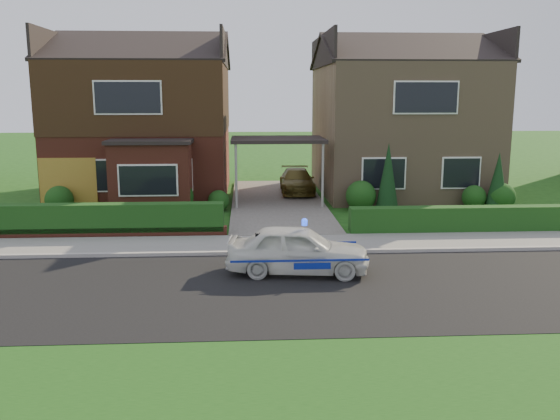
{
  "coord_description": "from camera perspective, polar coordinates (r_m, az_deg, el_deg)",
  "views": [
    {
      "loc": [
        -1.31,
        -13.36,
        4.52
      ],
      "look_at": [
        -0.34,
        3.5,
        1.22
      ],
      "focal_mm": 38.0,
      "sensor_mm": 36.0,
      "label": 1
    }
  ],
  "objects": [
    {
      "name": "grass_verge",
      "position": [
        9.6,
        5.17,
        -17.08
      ],
      "size": [
        60.0,
        4.0,
        0.01
      ],
      "primitive_type": "cube",
      "color": "#174412",
      "rests_on": "ground"
    },
    {
      "name": "house_left",
      "position": [
        27.64,
        -12.79,
        9.32
      ],
      "size": [
        7.5,
        9.53,
        7.25
      ],
      "color": "brown",
      "rests_on": "ground"
    },
    {
      "name": "potted_plant_a",
      "position": [
        21.77,
        -23.92,
        -0.89
      ],
      "size": [
        0.44,
        0.35,
        0.74
      ],
      "primitive_type": "imported",
      "rotation": [
        0.0,
        0.0,
        0.24
      ],
      "color": "gray",
      "rests_on": "ground"
    },
    {
      "name": "potted_plant_b",
      "position": [
        20.44,
        -6.58,
        -0.61
      ],
      "size": [
        0.58,
        0.56,
        0.82
      ],
      "primitive_type": "imported",
      "rotation": [
        0.0,
        0.0,
        0.94
      ],
      "color": "gray",
      "rests_on": "ground"
    },
    {
      "name": "hedge_left",
      "position": [
        19.86,
        -16.29,
        -2.54
      ],
      "size": [
        7.5,
        0.55,
        0.9
      ],
      "primitive_type": "cube",
      "color": "black",
      "rests_on": "ground"
    },
    {
      "name": "conifer_b",
      "position": [
        24.88,
        20.22,
        2.48
      ],
      "size": [
        0.9,
        0.9,
        2.2
      ],
      "primitive_type": "cone",
      "color": "black",
      "rests_on": "ground"
    },
    {
      "name": "kerb",
      "position": [
        17.06,
        1.22,
        -4.09
      ],
      "size": [
        60.0,
        0.16,
        0.12
      ],
      "primitive_type": "cube",
      "color": "#9E9993",
      "rests_on": "ground"
    },
    {
      "name": "shrub_right_far",
      "position": [
        25.04,
        20.56,
        1.21
      ],
      "size": [
        1.08,
        1.08,
        1.08
      ],
      "primitive_type": "sphere",
      "color": "black",
      "rests_on": "ground"
    },
    {
      "name": "driveway_car",
      "position": [
        26.98,
        1.64,
        2.82
      ],
      "size": [
        1.57,
        3.7,
        1.07
      ],
      "primitive_type": "imported",
      "rotation": [
        0.0,
        0.0,
        -0.02
      ],
      "color": "brown",
      "rests_on": "driveway"
    },
    {
      "name": "hedge_right",
      "position": [
        20.52,
        17.07,
        -2.15
      ],
      "size": [
        7.5,
        0.55,
        0.8
      ],
      "primitive_type": "cube",
      "color": "black",
      "rests_on": "ground"
    },
    {
      "name": "shrub_left_mid",
      "position": [
        23.15,
        -9.94,
        1.3
      ],
      "size": [
        1.32,
        1.32,
        1.32
      ],
      "primitive_type": "sphere",
      "color": "black",
      "rests_on": "ground"
    },
    {
      "name": "driveway",
      "position": [
        24.8,
        -0.22,
        0.71
      ],
      "size": [
        3.8,
        12.0,
        0.12
      ],
      "primitive_type": "cube",
      "color": "#666059",
      "rests_on": "ground"
    },
    {
      "name": "police_car",
      "position": [
        15.13,
        1.73,
        -3.88
      ],
      "size": [
        3.33,
        3.77,
        1.4
      ],
      "rotation": [
        0.0,
        0.0,
        1.45
      ],
      "color": "silver",
      "rests_on": "ground"
    },
    {
      "name": "carport_link",
      "position": [
        24.42,
        -0.22,
        6.69
      ],
      "size": [
        3.8,
        3.0,
        2.77
      ],
      "color": "black",
      "rests_on": "ground"
    },
    {
      "name": "sidewalk",
      "position": [
        18.07,
        0.96,
        -3.26
      ],
      "size": [
        60.0,
        2.0,
        0.1
      ],
      "primitive_type": "cube",
      "color": "slate",
      "rests_on": "ground"
    },
    {
      "name": "road",
      "position": [
        14.17,
        2.2,
        -7.55
      ],
      "size": [
        60.0,
        6.0,
        0.02
      ],
      "primitive_type": "cube",
      "color": "black",
      "rests_on": "ground"
    },
    {
      "name": "garage_door",
      "position": [
        24.58,
        -19.68,
        2.3
      ],
      "size": [
        2.2,
        0.1,
        2.1
      ],
      "primitive_type": "cube",
      "color": "olive",
      "rests_on": "ground"
    },
    {
      "name": "shrub_right_near",
      "position": [
        23.53,
        7.79,
        1.37
      ],
      "size": [
        1.2,
        1.2,
        1.2
      ],
      "primitive_type": "sphere",
      "color": "black",
      "rests_on": "ground"
    },
    {
      "name": "conifer_a",
      "position": [
        23.45,
        10.33,
        2.99
      ],
      "size": [
        0.9,
        0.9,
        2.6
      ],
      "primitive_type": "cone",
      "color": "black",
      "rests_on": "ground"
    },
    {
      "name": "dwarf_wall",
      "position": [
        19.68,
        -16.42,
        -2.14
      ],
      "size": [
        7.7,
        0.25,
        0.36
      ],
      "primitive_type": "cube",
      "color": "brown",
      "rests_on": "ground"
    },
    {
      "name": "shrub_left_far",
      "position": [
        24.29,
        -20.47,
        0.93
      ],
      "size": [
        1.08,
        1.08,
        1.08
      ],
      "primitive_type": "sphere",
      "color": "black",
      "rests_on": "ground"
    },
    {
      "name": "house_right",
      "position": [
        28.28,
        11.4,
        9.11
      ],
      "size": [
        7.5,
        8.06,
        7.25
      ],
      "color": "#927659",
      "rests_on": "ground"
    },
    {
      "name": "potted_plant_c",
      "position": [
        21.33,
        -19.82,
        -0.67
      ],
      "size": [
        0.56,
        0.56,
        0.85
      ],
      "primitive_type": "imported",
      "rotation": [
        0.0,
        0.0,
        1.37
      ],
      "color": "gray",
      "rests_on": "ground"
    },
    {
      "name": "ground",
      "position": [
        14.17,
        2.2,
        -7.55
      ],
      "size": [
        120.0,
        120.0,
        0.0
      ],
      "primitive_type": "plane",
      "color": "#174412",
      "rests_on": "ground"
    },
    {
      "name": "shrub_right_mid",
      "position": [
        24.94,
        18.17,
        1.19
      ],
      "size": [
        0.96,
        0.96,
        0.96
      ],
      "primitive_type": "sphere",
      "color": "black",
      "rests_on": "ground"
    },
    {
      "name": "shrub_left_near",
      "position": [
        23.35,
        -5.93,
        0.89
      ],
      "size": [
        0.84,
        0.84,
        0.84
      ],
      "primitive_type": "sphere",
      "color": "black",
      "rests_on": "ground"
    }
  ]
}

